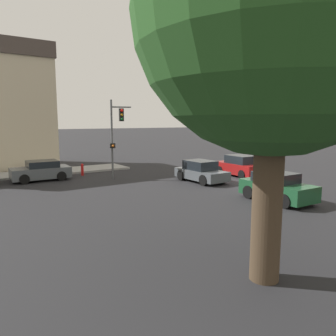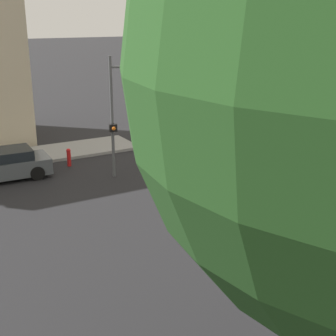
{
  "view_description": "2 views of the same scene",
  "coord_description": "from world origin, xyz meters",
  "px_view_note": "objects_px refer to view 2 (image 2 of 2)",
  "views": [
    {
      "loc": [
        -15.69,
        16.22,
        4.16
      ],
      "look_at": [
        0.57,
        5.31,
        1.32
      ],
      "focal_mm": 35.0,
      "sensor_mm": 36.0,
      "label": 1
    },
    {
      "loc": [
        -13.69,
        14.81,
        7.28
      ],
      "look_at": [
        2.53,
        5.51,
        1.19
      ],
      "focal_mm": 50.0,
      "sensor_mm": 36.0,
      "label": 2
    }
  ],
  "objects_px": {
    "crossing_car_1": "(311,157)",
    "crossing_car_3": "(249,173)",
    "traffic_signal": "(119,101)",
    "parked_car_0": "(7,165)",
    "fire_hydrant": "(69,157)"
  },
  "relations": [
    {
      "from": "crossing_car_1",
      "to": "parked_car_0",
      "type": "xyz_separation_m",
      "value": [
        6.37,
        13.03,
        -0.06
      ]
    },
    {
      "from": "traffic_signal",
      "to": "parked_car_0",
      "type": "relative_size",
      "value": 1.42
    },
    {
      "from": "crossing_car_1",
      "to": "crossing_car_3",
      "type": "bearing_deg",
      "value": 96.07
    },
    {
      "from": "crossing_car_1",
      "to": "parked_car_0",
      "type": "relative_size",
      "value": 1.0
    },
    {
      "from": "crossing_car_1",
      "to": "parked_car_0",
      "type": "distance_m",
      "value": 14.51
    },
    {
      "from": "traffic_signal",
      "to": "crossing_car_1",
      "type": "xyz_separation_m",
      "value": [
        -4.01,
        -8.29,
        -2.85
      ]
    },
    {
      "from": "traffic_signal",
      "to": "fire_hydrant",
      "type": "relative_size",
      "value": 6.1
    },
    {
      "from": "crossing_car_1",
      "to": "crossing_car_3",
      "type": "height_order",
      "value": "crossing_car_1"
    },
    {
      "from": "traffic_signal",
      "to": "crossing_car_3",
      "type": "xyz_separation_m",
      "value": [
        -4.25,
        -4.3,
        -2.9
      ]
    },
    {
      "from": "crossing_car_3",
      "to": "parked_car_0",
      "type": "height_order",
      "value": "crossing_car_3"
    },
    {
      "from": "traffic_signal",
      "to": "crossing_car_1",
      "type": "relative_size",
      "value": 1.42
    },
    {
      "from": "traffic_signal",
      "to": "parked_car_0",
      "type": "xyz_separation_m",
      "value": [
        2.36,
        4.75,
        -2.92
      ]
    },
    {
      "from": "fire_hydrant",
      "to": "crossing_car_3",
      "type": "bearing_deg",
      "value": -139.61
    },
    {
      "from": "crossing_car_3",
      "to": "fire_hydrant",
      "type": "xyz_separation_m",
      "value": [
        6.99,
        5.95,
        -0.19
      ]
    },
    {
      "from": "crossing_car_3",
      "to": "parked_car_0",
      "type": "xyz_separation_m",
      "value": [
        6.61,
        9.05,
        -0.01
      ]
    }
  ]
}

